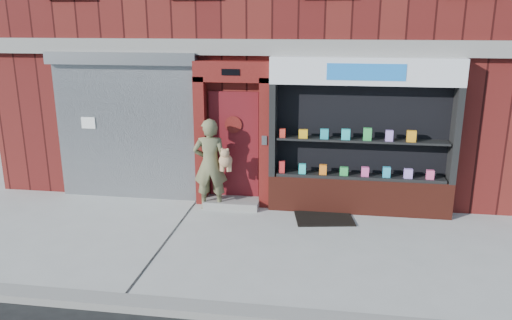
# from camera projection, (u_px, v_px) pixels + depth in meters

# --- Properties ---
(ground) EXTENTS (80.00, 80.00, 0.00)m
(ground) POSITION_uv_depth(u_px,v_px,m) (256.00, 245.00, 8.40)
(ground) COLOR #9E9E99
(ground) RESTS_ON ground
(curb) EXTENTS (60.00, 0.30, 0.12)m
(curb) POSITION_uv_depth(u_px,v_px,m) (231.00, 313.00, 6.34)
(curb) COLOR gray
(curb) RESTS_ON ground
(building) EXTENTS (12.00, 8.16, 8.00)m
(building) POSITION_uv_depth(u_px,v_px,m) (290.00, 6.00, 13.02)
(building) COLOR #4D1311
(building) RESTS_ON ground
(shutter_bay) EXTENTS (3.10, 0.30, 3.04)m
(shutter_bay) POSITION_uv_depth(u_px,v_px,m) (126.00, 118.00, 10.20)
(shutter_bay) COLOR gray
(shutter_bay) RESTS_ON ground
(red_door_bay) EXTENTS (1.52, 0.58, 2.90)m
(red_door_bay) POSITION_uv_depth(u_px,v_px,m) (233.00, 135.00, 9.89)
(red_door_bay) COLOR #4E0F0D
(red_door_bay) RESTS_ON ground
(pharmacy_bay) EXTENTS (3.50, 0.41, 3.00)m
(pharmacy_bay) POSITION_uv_depth(u_px,v_px,m) (361.00, 144.00, 9.50)
(pharmacy_bay) COLOR #591F15
(pharmacy_bay) RESTS_ON ground
(woman) EXTENTS (0.82, 0.52, 1.83)m
(woman) POSITION_uv_depth(u_px,v_px,m) (211.00, 164.00, 9.79)
(woman) COLOR brown
(woman) RESTS_ON ground
(doormat) EXTENTS (1.19, 0.93, 0.03)m
(doormat) POSITION_uv_depth(u_px,v_px,m) (324.00, 218.00, 9.48)
(doormat) COLOR black
(doormat) RESTS_ON ground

